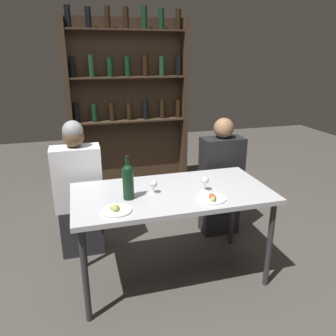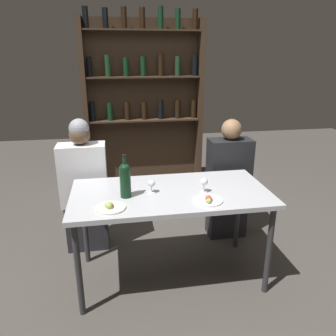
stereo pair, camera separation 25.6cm
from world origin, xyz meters
TOP-DOWN VIEW (x-y plane):
  - ground_plane at (0.00, 0.00)m, footprint 10.00×10.00m
  - dining_table at (0.00, 0.00)m, footprint 1.51×0.76m
  - wine_rack_wall at (0.00, 1.98)m, footprint 1.53×0.21m
  - wine_bottle at (-0.34, -0.04)m, footprint 0.08×0.08m
  - wine_glass_0 at (0.25, -0.06)m, footprint 0.06×0.06m
  - wine_glass_1 at (-0.14, -0.00)m, footprint 0.06×0.06m
  - food_plate_0 at (-0.46, -0.23)m, footprint 0.21×0.21m
  - food_plate_1 at (0.23, -0.23)m, footprint 0.21×0.21m
  - seated_person_left at (-0.70, 0.58)m, footprint 0.42×0.22m
  - seated_person_right at (0.68, 0.58)m, footprint 0.41×0.22m

SIDE VIEW (x-z plane):
  - ground_plane at x=0.00m, z-range 0.00..0.00m
  - seated_person_right at x=0.68m, z-range -0.04..1.16m
  - seated_person_left at x=-0.70m, z-range -0.03..1.21m
  - dining_table at x=0.00m, z-range 0.32..1.08m
  - food_plate_0 at x=-0.46m, z-range 0.75..0.80m
  - food_plate_1 at x=0.23m, z-range 0.75..0.80m
  - wine_glass_1 at x=-0.14m, z-range 0.78..0.89m
  - wine_glass_0 at x=0.25m, z-range 0.79..0.90m
  - wine_bottle at x=-0.34m, z-range 0.75..1.07m
  - wine_rack_wall at x=0.00m, z-range 0.05..2.35m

